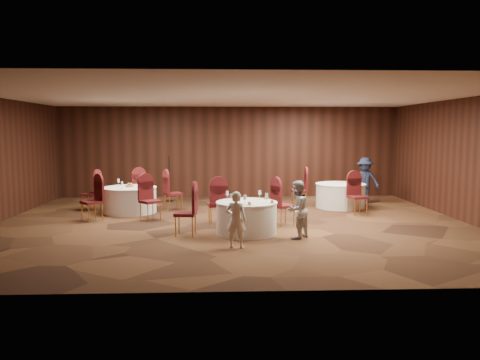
{
  "coord_description": "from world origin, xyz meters",
  "views": [
    {
      "loc": [
        -0.3,
        -11.64,
        2.35
      ],
      "look_at": [
        0.2,
        0.2,
        1.1
      ],
      "focal_mm": 35.0,
      "sensor_mm": 36.0,
      "label": 1
    }
  ],
  "objects_px": {
    "table_right": "(340,195)",
    "man_c": "(365,180)",
    "woman_b": "(297,210)",
    "woman_a": "(236,220)",
    "table_main": "(247,218)",
    "mic_stand": "(169,188)",
    "table_left": "(130,200)"
  },
  "relations": [
    {
      "from": "woman_b",
      "to": "table_right",
      "type": "bearing_deg",
      "value": -164.67
    },
    {
      "from": "table_main",
      "to": "man_c",
      "type": "bearing_deg",
      "value": 47.26
    },
    {
      "from": "woman_b",
      "to": "man_c",
      "type": "xyz_separation_m",
      "value": [
        3.05,
        4.96,
        0.11
      ]
    },
    {
      "from": "table_main",
      "to": "man_c",
      "type": "xyz_separation_m",
      "value": [
        4.12,
        4.46,
        0.37
      ]
    },
    {
      "from": "woman_a",
      "to": "man_c",
      "type": "bearing_deg",
      "value": -113.44
    },
    {
      "from": "table_left",
      "to": "table_right",
      "type": "height_order",
      "value": "same"
    },
    {
      "from": "table_main",
      "to": "woman_b",
      "type": "relative_size",
      "value": 1.1
    },
    {
      "from": "mic_stand",
      "to": "woman_b",
      "type": "height_order",
      "value": "mic_stand"
    },
    {
      "from": "mic_stand",
      "to": "woman_b",
      "type": "relative_size",
      "value": 1.18
    },
    {
      "from": "woman_a",
      "to": "man_c",
      "type": "height_order",
      "value": "man_c"
    },
    {
      "from": "table_main",
      "to": "man_c",
      "type": "relative_size",
      "value": 0.94
    },
    {
      "from": "table_left",
      "to": "woman_a",
      "type": "relative_size",
      "value": 1.34
    },
    {
      "from": "table_main",
      "to": "woman_a",
      "type": "distance_m",
      "value": 1.35
    },
    {
      "from": "table_main",
      "to": "table_left",
      "type": "xyz_separation_m",
      "value": [
        -3.21,
        2.93,
        0.0
      ]
    },
    {
      "from": "table_left",
      "to": "woman_a",
      "type": "distance_m",
      "value": 5.15
    },
    {
      "from": "table_main",
      "to": "table_right",
      "type": "height_order",
      "value": "same"
    },
    {
      "from": "table_right",
      "to": "woman_b",
      "type": "bearing_deg",
      "value": -116.35
    },
    {
      "from": "woman_b",
      "to": "woman_a",
      "type": "bearing_deg",
      "value": -18.0
    },
    {
      "from": "table_main",
      "to": "man_c",
      "type": "distance_m",
      "value": 6.08
    },
    {
      "from": "table_right",
      "to": "woman_a",
      "type": "bearing_deg",
      "value": -124.73
    },
    {
      "from": "table_right",
      "to": "mic_stand",
      "type": "xyz_separation_m",
      "value": [
        -5.39,
        1.54,
        0.06
      ]
    },
    {
      "from": "table_right",
      "to": "table_main",
      "type": "bearing_deg",
      "value": -130.91
    },
    {
      "from": "table_left",
      "to": "woman_b",
      "type": "bearing_deg",
      "value": -38.81
    },
    {
      "from": "table_main",
      "to": "table_left",
      "type": "relative_size",
      "value": 0.91
    },
    {
      "from": "woman_b",
      "to": "table_main",
      "type": "bearing_deg",
      "value": -73.68
    },
    {
      "from": "table_right",
      "to": "mic_stand",
      "type": "distance_m",
      "value": 5.61
    },
    {
      "from": "table_left",
      "to": "man_c",
      "type": "height_order",
      "value": "man_c"
    },
    {
      "from": "woman_a",
      "to": "man_c",
      "type": "relative_size",
      "value": 0.77
    },
    {
      "from": "man_c",
      "to": "table_left",
      "type": "bearing_deg",
      "value": -136.43
    },
    {
      "from": "table_main",
      "to": "table_left",
      "type": "distance_m",
      "value": 4.34
    },
    {
      "from": "mic_stand",
      "to": "table_left",
      "type": "bearing_deg",
      "value": -112.48
    },
    {
      "from": "table_right",
      "to": "man_c",
      "type": "xyz_separation_m",
      "value": [
        1.03,
        0.89,
        0.37
      ]
    }
  ]
}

